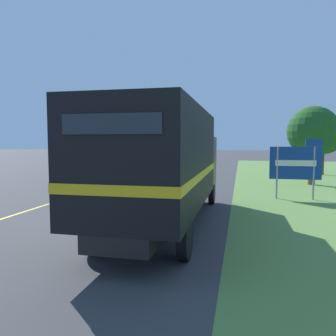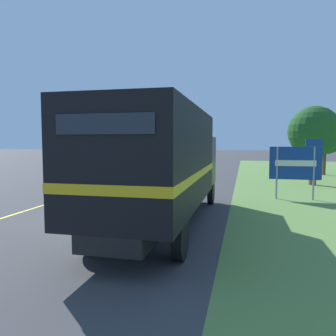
% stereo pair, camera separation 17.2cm
% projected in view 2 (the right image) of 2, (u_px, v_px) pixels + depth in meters
% --- Properties ---
extents(ground_plane, '(200.00, 200.00, 0.00)m').
position_uv_depth(ground_plane, '(110.00, 221.00, 10.58)').
color(ground_plane, '#3D3D3F').
extents(edge_line_yellow, '(0.12, 52.11, 0.01)m').
position_uv_depth(edge_line_yellow, '(126.00, 180.00, 22.41)').
color(edge_line_yellow, yellow).
rests_on(edge_line_yellow, ground).
extents(centre_dash_near, '(0.12, 2.60, 0.01)m').
position_uv_depth(centre_dash_near, '(112.00, 220.00, 10.73)').
color(centre_dash_near, white).
rests_on(centre_dash_near, ground).
extents(centre_dash_mid_a, '(0.12, 2.60, 0.01)m').
position_uv_depth(centre_dash_mid_a, '(161.00, 191.00, 17.14)').
color(centre_dash_mid_a, white).
rests_on(centre_dash_mid_a, ground).
extents(centre_dash_mid_b, '(0.12, 2.60, 0.01)m').
position_uv_depth(centre_dash_mid_b, '(184.00, 178.00, 23.55)').
color(centre_dash_mid_b, white).
rests_on(centre_dash_mid_b, ground).
extents(centre_dash_far, '(0.12, 2.60, 0.01)m').
position_uv_depth(centre_dash_far, '(197.00, 170.00, 29.96)').
color(centre_dash_far, white).
rests_on(centre_dash_far, ground).
extents(centre_dash_farthest, '(0.12, 2.60, 0.01)m').
position_uv_depth(centre_dash_farthest, '(205.00, 165.00, 36.37)').
color(centre_dash_farthest, white).
rests_on(centre_dash_farthest, ground).
extents(horse_trailer_truck, '(2.46, 8.92, 3.44)m').
position_uv_depth(horse_trailer_truck, '(163.00, 162.00, 9.75)').
color(horse_trailer_truck, black).
rests_on(horse_trailer_truck, ground).
extents(lead_car_white, '(1.80, 3.83, 2.07)m').
position_uv_depth(lead_car_white, '(163.00, 163.00, 24.43)').
color(lead_car_white, black).
rests_on(lead_car_white, ground).
extents(highway_sign, '(2.21, 0.09, 2.69)m').
position_uv_depth(highway_sign, '(296.00, 164.00, 14.52)').
color(highway_sign, '#9E9EA3').
rests_on(highway_sign, ground).
extents(roadside_tree_near, '(3.02, 3.02, 4.70)m').
position_uv_depth(roadside_tree_near, '(314.00, 132.00, 19.44)').
color(roadside_tree_near, brown).
rests_on(roadside_tree_near, ground).
extents(roadside_tree_mid, '(3.25, 3.25, 4.87)m').
position_uv_depth(roadside_tree_mid, '(325.00, 134.00, 25.42)').
color(roadside_tree_mid, brown).
rests_on(roadside_tree_mid, ground).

